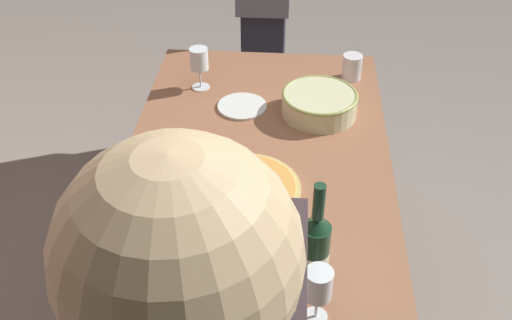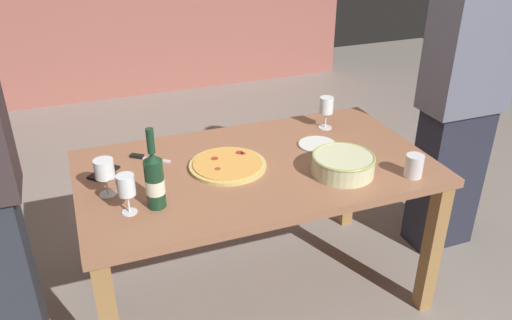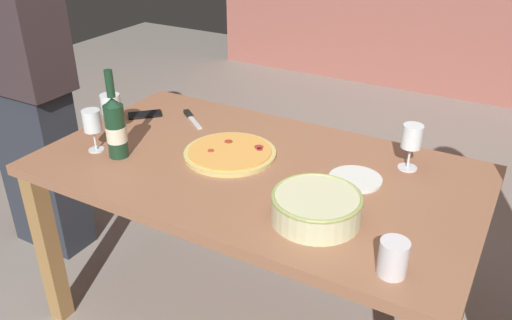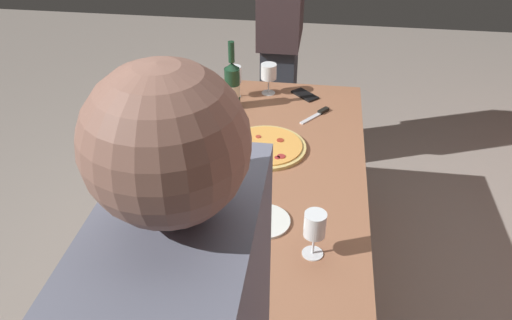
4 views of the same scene
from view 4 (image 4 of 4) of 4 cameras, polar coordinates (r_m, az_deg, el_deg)
ground_plane at (r=2.59m, az=-0.00°, el=-14.34°), size 8.00×8.00×0.00m
dining_table at (r=2.15m, az=-0.00°, el=-2.59°), size 1.60×0.90×0.75m
pizza at (r=2.19m, az=1.11°, el=1.50°), size 0.35×0.35×0.02m
serving_bowl at (r=1.84m, az=-7.93°, el=-4.56°), size 0.28×0.28×0.09m
wine_bottle at (r=2.48m, az=-2.70°, el=8.51°), size 0.08×0.08×0.34m
wine_glass_near_pizza at (r=1.62m, az=6.64°, el=-7.50°), size 0.07×0.07×0.17m
wine_glass_by_bottle at (r=2.62m, az=1.44°, el=9.75°), size 0.08×0.08×0.16m
wine_glass_far_left at (r=2.58m, az=-2.45°, el=9.52°), size 0.07×0.07×0.17m
cup_amber at (r=1.68m, az=-14.76°, el=-9.78°), size 0.08×0.08×0.10m
side_plate at (r=1.80m, az=0.93°, el=-6.91°), size 0.19×0.19×0.01m
cell_phone at (r=2.65m, az=5.53°, el=7.32°), size 0.15×0.15×0.01m
pizza_knife at (r=2.47m, az=7.04°, el=5.20°), size 0.17×0.14×0.02m
person_guest_left at (r=3.11m, az=2.79°, el=13.76°), size 0.44×0.24×1.70m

